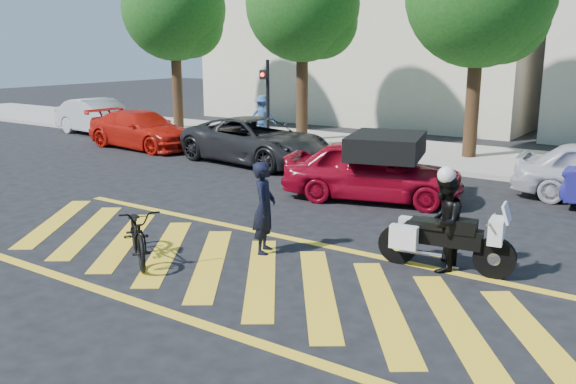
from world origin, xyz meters
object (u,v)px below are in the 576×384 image
Objects in this scene: officer_bike at (264,208)px; officer_moto at (443,223)px; parked_mid_left at (256,141)px; bicycle at (138,233)px; parked_far_left at (100,117)px; red_convertible at (373,170)px; police_motorcycle at (443,239)px; parked_left at (142,130)px.

officer_moto is (2.98, 0.97, -0.02)m from officer_bike.
officer_bike is at bearing -134.39° from parked_mid_left.
bicycle is 9.22m from parked_mid_left.
parked_mid_left is (9.33, -1.40, -0.02)m from parked_far_left.
officer_bike is 2.26m from bicycle.
red_convertible is at bearing -105.58° from parked_mid_left.
parked_far_left is at bearing 88.99° from parked_mid_left.
parked_far_left is (-17.67, 7.27, 0.20)m from police_motorcycle.
parked_mid_left is at bearing -132.74° from officer_moto.
police_motorcycle is 0.50× the size of parked_far_left.
parked_far_left is at bearing 89.68° from bicycle.
police_motorcycle is at bearing -154.51° from red_convertible.
police_motorcycle is 10.21m from parked_mid_left.
bicycle is 16.37m from parked_far_left.
officer_moto reaches higher than parked_far_left.
officer_moto is at bearing -106.95° from parked_far_left.
parked_far_left reaches higher than bicycle.
officer_bike is 3.13m from officer_moto.
bicycle is at bearing -121.40° from parked_far_left.
parked_far_left is (-14.55, 3.63, 0.01)m from red_convertible.
police_motorcycle is 4.80m from red_convertible.
red_convertible is 10.70m from parked_left.
officer_moto is at bearing -110.58° from parked_left.
red_convertible reaches higher than police_motorcycle.
parked_far_left reaches higher than police_motorcycle.
police_motorcycle is 1.39× the size of officer_moto.
officer_bike reaches higher than parked_far_left.
red_convertible is 0.92× the size of parked_left.
police_motorcycle is 14.81m from parked_left.
red_convertible is at bearing 23.34° from bicycle.
parked_far_left is at bearing 150.04° from police_motorcycle.
officer_bike is 4.61m from red_convertible.
officer_bike is at bearing 166.50° from red_convertible.
officer_bike is at bearing -8.58° from bicycle.
bicycle is 0.42× the size of parked_far_left.
parked_mid_left reaches higher than police_motorcycle.
parked_left is (4.08, -1.40, -0.07)m from parked_far_left.
red_convertible reaches higher than parked_mid_left.
parked_mid_left is (-5.35, 6.83, -0.11)m from officer_bike.
police_motorcycle is at bearing -24.48° from bicycle.
bicycle is 12.33m from parked_left.
bicycle is at bearing -148.29° from parked_mid_left.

